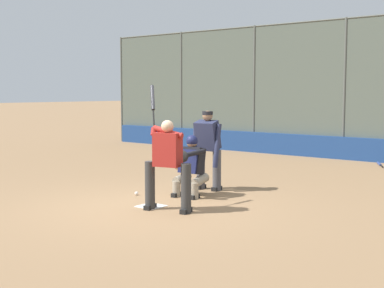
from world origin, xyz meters
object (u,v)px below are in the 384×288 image
batter_at_plate (167,162)px  catcher_behind_plate (190,165)px  baseball_loose (136,193)px  spare_bat_near_backstop (380,164)px  umpire_home (208,148)px

batter_at_plate → catcher_behind_plate: (0.49, -1.24, -0.23)m
batter_at_plate → baseball_loose: 1.74m
catcher_behind_plate → baseball_loose: bearing=25.8°
catcher_behind_plate → batter_at_plate: bearing=104.7°
catcher_behind_plate → spare_bat_near_backstop: catcher_behind_plate is taller
batter_at_plate → catcher_behind_plate: 1.36m
batter_at_plate → catcher_behind_plate: batter_at_plate is taller
spare_bat_near_backstop → batter_at_plate: bearing=146.4°
catcher_behind_plate → baseball_loose: (0.89, 0.57, -0.58)m
baseball_loose → umpire_home: bearing=-119.7°
spare_bat_near_backstop → baseball_loose: baseball_loose is taller
spare_bat_near_backstop → baseball_loose: bearing=135.4°
catcher_behind_plate → baseball_loose: size_ratio=16.15×
umpire_home → baseball_loose: bearing=53.8°
umpire_home → spare_bat_near_backstop: umpire_home is taller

